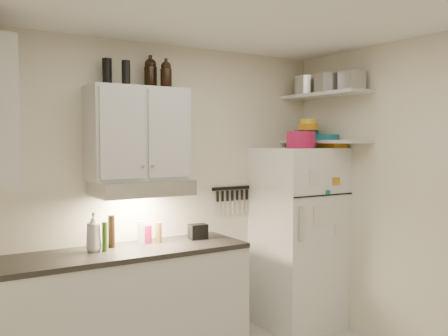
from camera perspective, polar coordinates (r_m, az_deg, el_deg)
ceiling at (r=3.20m, az=5.03°, el=18.40°), size 3.20×3.00×0.02m
back_wall at (r=4.41m, az=-6.98°, el=-2.98°), size 3.20×0.02×2.60m
right_wall at (r=4.28m, az=22.42°, el=-3.37°), size 0.02×3.00×2.60m
base_cabinet at (r=4.11m, az=-12.22°, el=-15.78°), size 2.10×0.60×0.88m
countertop at (r=3.99m, az=-12.29°, el=-9.50°), size 2.10×0.62×0.04m
upper_cabinet at (r=4.11m, az=-9.79°, el=3.89°), size 0.80×0.33×0.75m
range_hood at (r=4.06m, az=-9.39°, el=-2.24°), size 0.76×0.46×0.12m
fridge at (r=4.86m, az=8.46°, el=-7.79°), size 0.70×0.68×1.70m
shelf_hi at (r=4.83m, az=11.46°, el=8.20°), size 0.30×0.95×0.03m
shelf_lo at (r=4.81m, az=11.41°, el=2.97°), size 0.30×0.95×0.03m
knife_strip at (r=4.73m, az=0.85°, el=-2.31°), size 0.42×0.02×0.03m
dutch_oven at (r=4.57m, az=8.77°, el=3.20°), size 0.31×0.31×0.15m
book_stack at (r=4.79m, az=12.27°, el=2.68°), size 0.18×0.23×0.07m
spice_jar at (r=4.69m, az=9.83°, el=2.87°), size 0.07×0.07×0.10m
stock_pot at (r=5.02m, az=9.48°, el=9.24°), size 0.27×0.27×0.18m
tin_a at (r=4.72m, az=11.66°, el=9.56°), size 0.20×0.19×0.17m
tin_b at (r=4.63m, az=14.40°, el=9.65°), size 0.18×0.18×0.17m
bowl_teal at (r=4.94m, az=9.42°, el=3.72°), size 0.24×0.24×0.10m
bowl_orange at (r=4.86m, az=9.61°, el=4.64°), size 0.19×0.19×0.06m
bowl_yellow at (r=4.86m, az=9.62°, el=5.26°), size 0.15×0.15×0.05m
plates at (r=4.85m, az=11.67°, el=3.47°), size 0.24×0.24×0.06m
growler_a at (r=4.25m, az=-8.40°, el=10.67°), size 0.11×0.11×0.25m
growler_b at (r=4.19m, az=-6.64°, el=10.58°), size 0.10×0.10×0.22m
thermos_a at (r=4.05m, az=-11.14°, el=10.60°), size 0.09×0.09×0.20m
thermos_b at (r=4.12m, az=-13.22°, el=10.60°), size 0.09×0.09×0.22m
soap_bottle at (r=3.96m, az=-14.69°, el=-6.84°), size 0.15×0.16×0.34m
pepper_mill at (r=4.22m, az=-7.50°, el=-7.32°), size 0.06×0.06×0.17m
oil_bottle at (r=3.96m, az=-13.46°, el=-7.64°), size 0.05×0.05×0.23m
vinegar_bottle at (r=4.08m, az=-12.74°, el=-7.08°), size 0.06×0.06×0.26m
clear_bottle at (r=4.19m, az=-9.44°, el=-7.27°), size 0.07×0.07×0.19m
red_jar at (r=4.22m, az=-8.76°, el=-7.48°), size 0.08×0.08×0.15m
caddy at (r=4.34m, az=-2.99°, el=-7.27°), size 0.16×0.12×0.13m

